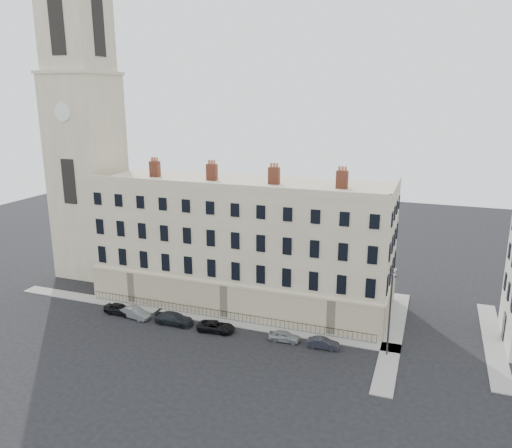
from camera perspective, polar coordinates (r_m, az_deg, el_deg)
The scene contains 14 objects.
ground at distance 52.43m, azimuth -0.12°, elevation -14.18°, with size 160.00×160.00×0.00m, color black.
terrace at distance 61.85m, azimuth -1.51°, elevation -2.07°, with size 36.22×12.22×17.00m.
church_tower at distance 73.52m, azimuth -18.89°, elevation 8.70°, with size 8.00×8.13×44.00m.
pavement_terrace at distance 60.15m, azimuth -7.57°, elevation -10.28°, with size 48.00×2.00×0.12m, color gray.
pavement_east_return at distance 57.08m, azimuth 15.43°, elevation -12.14°, with size 2.00×24.00×0.12m, color gray.
pavement_adjacent at distance 59.25m, azimuth 25.48°, elevation -12.08°, with size 2.00×20.00×0.12m, color gray.
railings at distance 58.66m, azimuth -3.88°, elevation -10.32°, with size 35.00×0.04×0.96m.
car_a at distance 61.94m, azimuth -15.35°, elevation -9.34°, with size 1.54×3.84×1.31m, color black.
car_b at distance 60.52m, azimuth -13.66°, elevation -9.82°, with size 1.35×3.87×1.27m, color slate.
car_c at distance 58.14m, azimuth -9.34°, elevation -10.62°, with size 1.85×4.54×1.32m, color black.
car_d at distance 55.95m, azimuth -4.58°, elevation -11.61°, with size 1.91×4.14×1.15m, color black.
car_e at distance 53.87m, azimuth 3.27°, elevation -12.68°, with size 1.35×3.35×1.14m, color gray.
car_f at distance 52.94m, azimuth 7.69°, elevation -13.35°, with size 1.14×3.28×1.08m, color #22232D.
streetlamp at distance 50.77m, azimuth 15.11°, elevation -9.33°, with size 0.71×1.94×9.17m.
Camera 1 is at (15.79, -43.14, 25.26)m, focal length 35.00 mm.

